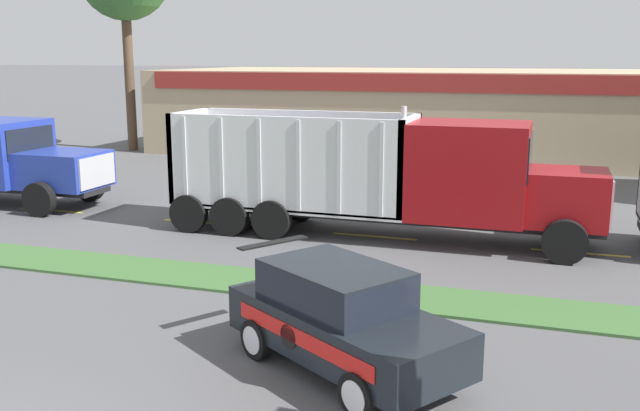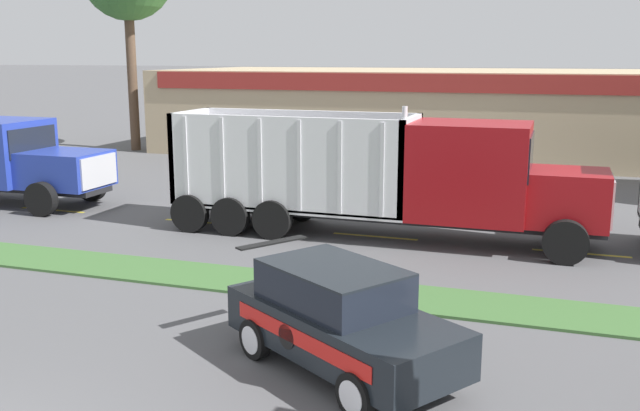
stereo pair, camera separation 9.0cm
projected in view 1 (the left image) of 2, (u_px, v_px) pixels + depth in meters
The scene contains 8 objects.
grass_verge at pixel (225, 278), 15.97m from camera, with size 120.00×1.70×0.06m, color #3D6633.
centre_line_3 at pixel (51, 210), 23.11m from camera, with size 2.40×0.14×0.01m, color yellow.
centre_line_4 at pixel (200, 222), 21.45m from camera, with size 2.40×0.14×0.01m, color yellow.
centre_line_5 at pixel (374, 236), 19.79m from camera, with size 2.40×0.14×0.01m, color yellow.
centre_line_6 at pixel (580, 253), 18.13m from camera, with size 2.40×0.14×0.01m, color yellow.
dump_truck_mid at pixel (418, 180), 19.11m from camera, with size 11.75×2.66×3.67m.
rally_car at pixel (342, 318), 11.25m from camera, with size 4.39×3.70×1.72m.
store_building_backdrop at pixel (508, 112), 36.28m from camera, with size 35.30×12.10×4.19m.
Camera 1 is at (6.83, -5.43, 4.93)m, focal length 40.00 mm.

